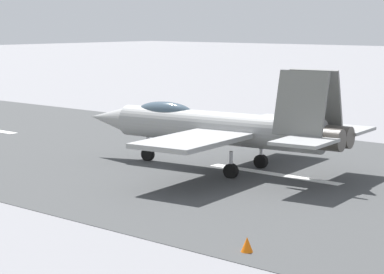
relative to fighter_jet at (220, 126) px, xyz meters
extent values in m
plane|color=slate|center=(-2.26, -0.88, -2.35)|extent=(400.00, 400.00, 0.00)
cube|color=#3F4041|center=(-2.26, -0.88, -2.34)|extent=(240.00, 26.00, 0.02)
cube|color=white|center=(-2.92, -0.88, -2.33)|extent=(8.00, 0.70, 0.00)
cylinder|color=gray|center=(0.14, 0.02, -0.08)|extent=(12.23, 3.26, 1.75)
cone|color=gray|center=(7.53, 0.96, -0.08)|extent=(2.96, 1.83, 1.49)
ellipsoid|color=#3F5160|center=(3.52, 0.45, 0.58)|extent=(3.71, 1.55, 1.10)
cylinder|color=#47423D|center=(-6.09, -0.22, -0.08)|extent=(2.32, 1.37, 1.10)
cylinder|color=#47423D|center=(-5.95, -1.31, -0.08)|extent=(2.32, 1.37, 1.10)
cube|color=gray|center=(-1.35, 3.78, -0.18)|extent=(4.14, 6.48, 0.24)
cube|color=gray|center=(-0.36, -4.00, -0.18)|extent=(4.14, 6.48, 0.24)
cube|color=gray|center=(-6.33, 1.62, 0.02)|extent=(2.73, 3.08, 0.16)
cube|color=gray|center=(-5.72, -3.15, 0.02)|extent=(2.73, 3.08, 0.16)
cube|color=slate|center=(-5.21, 0.24, 1.62)|extent=(2.70, 1.27, 3.14)
cube|color=slate|center=(-4.99, -1.54, 1.62)|extent=(2.70, 1.27, 3.14)
cylinder|color=silver|center=(4.76, 0.60, -1.65)|extent=(0.18, 0.18, 1.40)
cylinder|color=black|center=(4.76, 0.60, -1.97)|extent=(0.79, 0.39, 0.76)
cylinder|color=silver|center=(-1.85, 1.38, -1.65)|extent=(0.18, 0.18, 1.40)
cylinder|color=black|center=(-1.85, 1.38, -1.97)|extent=(0.79, 0.39, 0.76)
cylinder|color=silver|center=(-1.45, -1.80, -1.65)|extent=(0.18, 0.18, 1.40)
cylinder|color=black|center=(-1.45, -1.80, -1.97)|extent=(0.79, 0.39, 0.76)
cube|color=#1E2338|center=(12.99, -10.85, -1.94)|extent=(0.24, 0.36, 0.83)
cube|color=yellow|center=(12.99, -10.85, -1.32)|extent=(0.45, 0.29, 0.56)
sphere|color=tan|center=(12.99, -10.85, -0.89)|extent=(0.22, 0.22, 0.22)
cylinder|color=yellow|center=(12.69, -10.85, -1.36)|extent=(0.10, 0.10, 0.53)
cylinder|color=yellow|center=(13.29, -10.84, -1.36)|extent=(0.10, 0.10, 0.53)
cone|color=orange|center=(-9.97, 10.93, -2.08)|extent=(0.44, 0.44, 0.55)
camera|label=1|loc=(-25.04, 31.33, 5.51)|focal=71.08mm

